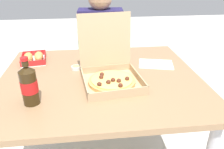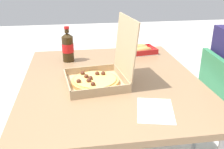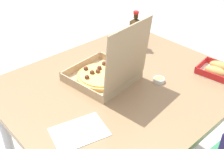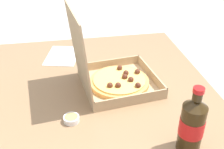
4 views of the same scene
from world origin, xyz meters
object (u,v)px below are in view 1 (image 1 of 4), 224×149
chair (102,65)px  bread_side_box (34,57)px  pizza_box_open (111,73)px  cola_bottle (29,85)px  dipping_sauce_cup (76,68)px  paper_menu (156,64)px  diner_person (101,41)px

chair → bread_side_box: chair is taller
chair → pizza_box_open: pizza_box_open is taller
chair → cola_bottle: (-0.38, -0.94, 0.34)m
bread_side_box → dipping_sauce_cup: bearing=-29.8°
bread_side_box → paper_menu: size_ratio=1.00×
chair → diner_person: (0.00, 0.06, 0.21)m
chair → cola_bottle: 1.06m
diner_person → chair: bearing=-93.8°
cola_bottle → bread_side_box: bearing=100.1°
bread_side_box → dipping_sauce_cup: size_ratio=3.74×
chair → paper_menu: chair is taller
pizza_box_open → cola_bottle: size_ratio=1.61×
cola_bottle → pizza_box_open: bearing=23.7°
paper_menu → dipping_sauce_cup: size_ratio=3.75×
diner_person → cola_bottle: bearing=-111.1°
chair → pizza_box_open: 0.82m
diner_person → dipping_sauce_cup: diner_person is taller
chair → dipping_sauce_cup: chair is taller
pizza_box_open → cola_bottle: 0.41m
chair → diner_person: bearing=86.2°
paper_menu → diner_person: bearing=129.9°
cola_bottle → chair: bearing=67.9°
cola_bottle → dipping_sauce_cup: 0.40m
bread_side_box → pizza_box_open: bearing=-36.0°
chair → pizza_box_open: bearing=-90.1°
diner_person → cola_bottle: size_ratio=5.14×
diner_person → pizza_box_open: (-0.01, -0.83, 0.09)m
pizza_box_open → paper_menu: 0.37m
pizza_box_open → dipping_sauce_cup: size_ratio=6.43×
chair → pizza_box_open: size_ratio=2.31×
chair → bread_side_box: bearing=-137.5°
dipping_sauce_cup → paper_menu: bearing=2.0°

